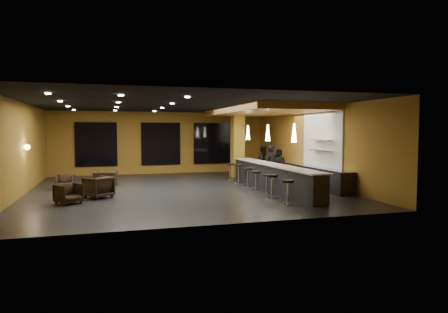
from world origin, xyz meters
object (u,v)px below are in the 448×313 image
object	(u,v)px
bar_stool_5	(239,171)
bar_stool_3	(256,178)
pendant_0	(294,133)
bar_stool_2	(267,181)
bar_stool_1	(272,183)
bar_stool_6	(230,170)
bar_stool_0	(288,189)
armchair_c	(65,182)
prep_counter	(309,176)
pendant_1	(268,133)
armchair_a	(69,194)
bar_stool_4	(248,175)
staff_c	(278,164)
column	(238,144)
bar_counter	(272,177)
pendant_2	(248,132)
armchair_b	(98,187)
armchair_d	(105,179)
staff_b	(264,162)
staff_a	(272,163)

from	to	relation	value
bar_stool_5	bar_stool_3	bearing A→B (deg)	-91.54
pendant_0	bar_stool_2	size ratio (longest dim) A/B	0.94
bar_stool_1	bar_stool_6	xyz separation A→B (m)	(0.10, 5.46, -0.02)
bar_stool_6	bar_stool_5	bearing A→B (deg)	-82.71
bar_stool_2	bar_stool_0	bearing A→B (deg)	-96.23
armchair_c	prep_counter	bearing A→B (deg)	-5.78
pendant_1	armchair_a	bearing A→B (deg)	-167.60
bar_stool_6	bar_stool_2	bearing A→B (deg)	-87.90
pendant_1	bar_stool_4	bearing A→B (deg)	142.07
staff_c	bar_stool_2	size ratio (longest dim) A/B	2.11
pendant_0	bar_stool_0	world-z (taller)	pendant_0
column	bar_counter	bearing A→B (deg)	-90.00
column	pendant_2	size ratio (longest dim) A/B	5.00
armchair_a	bar_stool_4	xyz separation A→B (m)	(7.13, 2.27, 0.18)
armchair_a	bar_stool_1	bearing A→B (deg)	-42.41
bar_counter	bar_stool_3	bearing A→B (deg)	-171.08
pendant_2	armchair_b	bearing A→B (deg)	-154.45
bar_stool_0	bar_stool_6	xyz separation A→B (m)	(0.11, 6.77, 0.00)
armchair_d	bar_stool_0	world-z (taller)	bar_stool_0
bar_stool_2	armchair_a	bearing A→B (deg)	-178.42
column	armchair_c	bearing A→B (deg)	-164.53
bar_counter	staff_c	distance (m)	3.37
bar_stool_3	armchair_a	bearing A→B (deg)	-171.13
column	staff_b	world-z (taller)	column
armchair_d	bar_stool_0	bearing A→B (deg)	140.65
bar_stool_0	prep_counter	bearing A→B (deg)	53.51
staff_a	bar_stool_5	world-z (taller)	staff_a
staff_b	bar_stool_6	bearing A→B (deg)	160.24
prep_counter	bar_stool_2	size ratio (longest dim) A/B	8.02
staff_b	bar_stool_3	world-z (taller)	staff_b
bar_stool_3	armchair_b	bearing A→B (deg)	-178.30
armchair_b	armchair_d	xyz separation A→B (m)	(0.23, 3.39, -0.08)
armchair_d	bar_stool_4	xyz separation A→B (m)	(5.98, -2.05, 0.21)
staff_c	bar_stool_6	world-z (taller)	staff_c
bar_stool_1	bar_stool_5	world-z (taller)	bar_stool_5
prep_counter	armchair_a	xyz separation A→B (m)	(-9.83, -1.72, -0.09)
bar_stool_1	column	bearing A→B (deg)	82.24
bar_stool_4	bar_stool_6	size ratio (longest dim) A/B	0.98
staff_b	armchair_d	world-z (taller)	staff_b
pendant_2	staff_b	size ratio (longest dim) A/B	0.42
bar_stool_1	armchair_a	bearing A→B (deg)	172.33
armchair_d	prep_counter	bearing A→B (deg)	172.75
armchair_c	bar_stool_1	bearing A→B (deg)	-27.04
pendant_0	staff_b	bearing A→B (deg)	79.18
bar_counter	prep_counter	world-z (taller)	bar_counter
armchair_c	bar_stool_5	size ratio (longest dim) A/B	0.80
bar_stool_6	bar_stool_1	bearing A→B (deg)	-91.03
pendant_2	armchair_d	bearing A→B (deg)	179.21
staff_c	bar_stool_4	bearing A→B (deg)	-125.90
prep_counter	bar_stool_3	distance (m)	2.83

